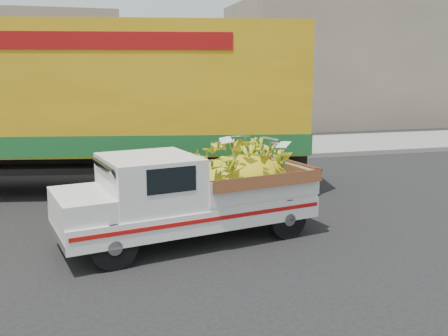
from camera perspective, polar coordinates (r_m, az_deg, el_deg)
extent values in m
plane|color=black|center=(8.57, -11.75, -7.98)|extent=(100.00, 100.00, 0.00)
cube|color=gray|center=(14.75, -13.63, 0.27)|extent=(60.00, 0.25, 0.15)
cube|color=gray|center=(16.82, -13.93, 1.55)|extent=(60.00, 4.00, 0.14)
cube|color=gray|center=(27.61, 16.16, 11.15)|extent=(14.00, 6.00, 6.00)
cylinder|color=black|center=(7.26, -12.52, -8.71)|extent=(0.70, 0.32, 0.67)
cylinder|color=black|center=(8.46, -14.79, -5.96)|extent=(0.70, 0.32, 0.67)
cylinder|color=black|center=(8.43, 7.17, -5.74)|extent=(0.70, 0.32, 0.67)
cylinder|color=black|center=(9.48, 2.75, -3.75)|extent=(0.70, 0.32, 0.67)
cube|color=silver|center=(8.23, -4.13, -4.96)|extent=(4.38, 2.30, 0.35)
cube|color=#A50F0C|center=(7.55, -1.86, -5.97)|extent=(4.01, 0.82, 0.06)
cube|color=silver|center=(7.73, -18.34, -7.31)|extent=(0.38, 1.47, 0.12)
cube|color=silver|center=(7.66, -16.01, -4.01)|extent=(1.02, 1.54, 0.32)
cube|color=silver|center=(7.87, -8.49, -1.51)|extent=(1.63, 1.69, 0.80)
cube|color=black|center=(7.20, -5.98, -1.40)|extent=(0.74, 0.16, 0.37)
cube|color=silver|center=(8.59, 2.38, -1.51)|extent=(2.30, 1.88, 0.45)
ellipsoid|color=yellow|center=(8.57, 1.86, -2.18)|extent=(2.05, 1.55, 1.14)
cylinder|color=black|center=(10.95, 3.46, -0.60)|extent=(1.14, 0.54, 1.10)
cylinder|color=black|center=(12.90, 2.29, 1.20)|extent=(1.14, 0.54, 1.10)
cylinder|color=black|center=(10.86, -2.83, -0.69)|extent=(1.14, 0.54, 1.10)
cylinder|color=black|center=(12.82, -3.05, 1.13)|extent=(1.14, 0.54, 1.10)
cube|color=black|center=(12.24, -19.57, 1.11)|extent=(11.95, 3.40, 0.36)
cube|color=gold|center=(12.08, -20.07, 8.61)|extent=(12.02, 4.83, 2.84)
cube|color=#195826|center=(12.18, -19.71, 3.11)|extent=(12.09, 4.86, 0.45)
cube|color=maroon|center=(10.88, -22.24, 13.38)|extent=(8.23, 1.72, 0.35)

